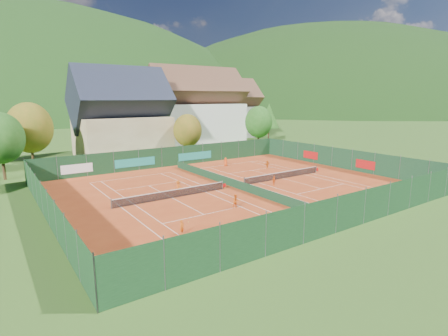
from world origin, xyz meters
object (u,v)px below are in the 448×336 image
chalet (122,119)px  hotel_block_b (227,112)px  hotel_block_a (196,111)px  player_right_near (274,181)px  ball_hopper (397,188)px  player_left_mid (236,201)px  player_left_far (178,187)px  player_right_far_a (226,162)px  player_right_far_b (267,164)px  player_left_near (182,227)px

chalet → hotel_block_b: size_ratio=0.94×
hotel_block_a → player_right_near: (-11.50, -38.06, -6.79)m
ball_hopper → player_left_mid: player_left_mid is taller
player_left_mid → player_right_near: 10.06m
hotel_block_a → player_right_near: size_ratio=18.27×
chalet → player_left_far: 29.50m
player_right_far_a → player_right_far_b: player_right_far_a is taller
player_left_far → ball_hopper: bearing=171.0°
hotel_block_a → player_right_near: bearing=-106.8°
hotel_block_b → player_right_near: (-25.50, -46.06, -6.03)m
player_right_near → player_left_mid: bearing=-172.7°
ball_hopper → player_left_near: size_ratio=0.68×
player_left_near → player_right_near: (16.35, 7.38, 0.00)m
player_left_mid → player_left_far: (-2.10, 7.86, 0.04)m
chalet → player_right_far_b: bearing=-60.1°
hotel_block_a → hotel_block_b: hotel_block_a is taller
hotel_block_b → player_left_mid: 61.48m
player_right_near → chalet: bearing=84.0°
player_right_near → player_left_near: bearing=-174.9°
hotel_block_b → player_right_far_a: hotel_block_b is taller
hotel_block_b → ball_hopper: bearing=-106.2°
chalet → player_right_near: 33.47m
player_left_near → player_right_far_b: 27.44m
player_right_far_a → ball_hopper: bearing=109.1°
player_right_far_a → hotel_block_a: bearing=-108.0°
player_right_far_a → player_left_near: bearing=50.8°
hotel_block_a → player_right_far_a: (-9.27, -24.68, -6.73)m
chalet → player_left_far: bearing=-97.2°
hotel_block_b → ball_hopper: (-16.30, -56.24, -6.06)m
hotel_block_b → player_right_near: bearing=-119.0°
hotel_block_b → player_left_near: 68.14m
player_right_near → hotel_block_a: bearing=54.0°
player_left_far → player_left_mid: bearing=129.7°
hotel_block_a → chalet: bearing=-162.5°
chalet → hotel_block_a: size_ratio=0.75×
hotel_block_a → player_right_far_b: 31.04m
player_left_near → player_right_far_b: size_ratio=0.98×
player_left_near → player_right_near: same height
hotel_block_b → ball_hopper: hotel_block_b is taller
player_left_far → player_right_far_b: 18.00m
hotel_block_a → player_left_far: hotel_block_a is taller
ball_hopper → chalet: bearing=111.6°
player_left_mid → player_left_near: bearing=-151.4°
player_left_mid → player_right_far_a: player_left_mid is taller
hotel_block_a → player_left_mid: hotel_block_a is taller
player_left_far → player_right_near: bearing=-172.2°
ball_hopper → player_left_far: bearing=146.3°
player_left_mid → player_right_far_a: (11.24, 17.86, -0.05)m
chalet → player_right_far_b: chalet is taller
player_left_far → player_right_far_b: size_ratio=1.23×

